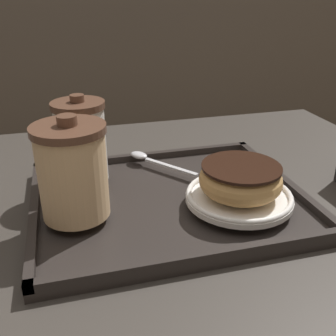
{
  "coord_description": "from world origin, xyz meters",
  "views": [
    {
      "loc": [
        -0.1,
        -0.5,
        1.02
      ],
      "look_at": [
        0.04,
        0.01,
        0.77
      ],
      "focal_mm": 42.0,
      "sensor_mm": 36.0,
      "label": 1
    }
  ],
  "objects_px": {
    "coffee_cup_front": "(73,171)",
    "coffee_cup_rear": "(81,141)",
    "donut_chocolate_glazed": "(240,179)",
    "spoon": "(148,158)"
  },
  "relations": [
    {
      "from": "donut_chocolate_glazed",
      "to": "spoon",
      "type": "height_order",
      "value": "donut_chocolate_glazed"
    },
    {
      "from": "coffee_cup_front",
      "to": "spoon",
      "type": "height_order",
      "value": "coffee_cup_front"
    },
    {
      "from": "coffee_cup_front",
      "to": "spoon",
      "type": "bearing_deg",
      "value": 48.49
    },
    {
      "from": "donut_chocolate_glazed",
      "to": "spoon",
      "type": "bearing_deg",
      "value": 119.16
    },
    {
      "from": "coffee_cup_front",
      "to": "spoon",
      "type": "relative_size",
      "value": 1.14
    },
    {
      "from": "coffee_cup_rear",
      "to": "coffee_cup_front",
      "type": "bearing_deg",
      "value": -99.66
    },
    {
      "from": "coffee_cup_front",
      "to": "coffee_cup_rear",
      "type": "xyz_separation_m",
      "value": [
        0.02,
        0.11,
        -0.0
      ]
    },
    {
      "from": "coffee_cup_front",
      "to": "donut_chocolate_glazed",
      "type": "height_order",
      "value": "coffee_cup_front"
    },
    {
      "from": "coffee_cup_rear",
      "to": "donut_chocolate_glazed",
      "type": "height_order",
      "value": "coffee_cup_rear"
    },
    {
      "from": "coffee_cup_rear",
      "to": "donut_chocolate_glazed",
      "type": "distance_m",
      "value": 0.25
    }
  ]
}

